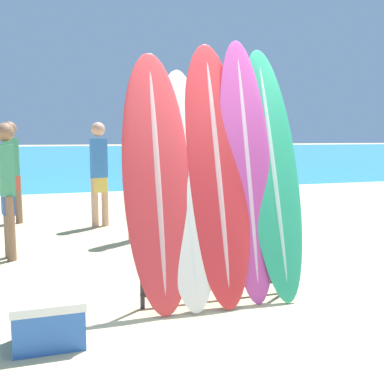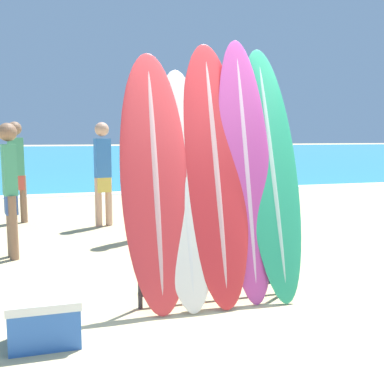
% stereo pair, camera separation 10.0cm
% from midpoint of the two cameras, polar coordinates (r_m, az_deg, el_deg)
% --- Properties ---
extents(ground_plane, '(160.00, 160.00, 0.00)m').
position_cam_midpoint_polar(ground_plane, '(3.86, 9.05, -15.84)').
color(ground_plane, tan).
extents(ocean_water, '(120.00, 60.00, 0.01)m').
position_cam_midpoint_polar(ocean_water, '(41.16, -14.38, 4.79)').
color(ocean_water, teal).
rests_on(ocean_water, ground_plane).
extents(surfboard_rack, '(1.46, 0.04, 0.88)m').
position_cam_midpoint_polar(surfboard_rack, '(4.12, 3.89, -7.29)').
color(surfboard_rack, '#28282D').
rests_on(surfboard_rack, ground_plane).
extents(surfboard_slot_0, '(0.60, 0.66, 2.24)m').
position_cam_midpoint_polar(surfboard_slot_0, '(3.88, -3.99, 1.53)').
color(surfboard_slot_0, red).
rests_on(surfboard_slot_0, ground_plane).
extents(surfboard_slot_1, '(0.51, 0.68, 2.11)m').
position_cam_midpoint_polar(surfboard_slot_1, '(3.95, -0.25, 0.66)').
color(surfboard_slot_1, silver).
rests_on(surfboard_slot_1, ground_plane).
extents(surfboard_slot_2, '(0.59, 0.77, 2.37)m').
position_cam_midpoint_polar(surfboard_slot_2, '(4.05, 3.67, 2.67)').
color(surfboard_slot_2, red).
rests_on(surfboard_slot_2, ground_plane).
extents(surfboard_slot_3, '(0.50, 0.66, 2.41)m').
position_cam_midpoint_polar(surfboard_slot_3, '(4.16, 7.52, 3.01)').
color(surfboard_slot_3, '#B23D8E').
rests_on(surfboard_slot_3, ground_plane).
extents(surfboard_slot_4, '(0.53, 0.80, 2.36)m').
position_cam_midpoint_polar(surfboard_slot_4, '(4.29, 10.69, 2.71)').
color(surfboard_slot_4, '#289E70').
rests_on(surfboard_slot_4, ground_plane).
extents(person_near_water, '(0.22, 0.28, 1.66)m').
position_cam_midpoint_polar(person_near_water, '(5.86, -21.65, 0.79)').
color(person_near_water, '#846047').
rests_on(person_near_water, ground_plane).
extents(person_mid_beach, '(0.30, 0.24, 1.80)m').
position_cam_midpoint_polar(person_mid_beach, '(6.50, -6.21, 2.51)').
color(person_mid_beach, tan).
rests_on(person_mid_beach, ground_plane).
extents(person_far_left, '(0.29, 0.23, 1.74)m').
position_cam_midpoint_polar(person_far_left, '(8.25, -21.09, 2.83)').
color(person_far_left, '#846047').
rests_on(person_far_left, ground_plane).
extents(person_far_right, '(0.29, 0.23, 1.73)m').
position_cam_midpoint_polar(person_far_right, '(7.57, -10.89, 2.77)').
color(person_far_right, tan).
rests_on(person_far_right, ground_plane).
extents(cooler_box, '(0.51, 0.37, 0.35)m').
position_cam_midpoint_polar(cooler_box, '(3.52, -17.30, -15.25)').
color(cooler_box, '#2D60B7').
rests_on(cooler_box, ground_plane).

